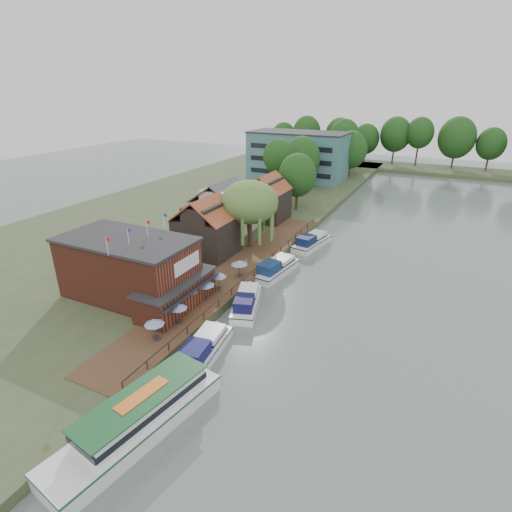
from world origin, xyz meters
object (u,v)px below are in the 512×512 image
at_px(willow, 250,215).
at_px(swan, 175,371).
at_px(hotel_block, 298,155).
at_px(umbrella_1, 179,314).
at_px(pub, 143,271).
at_px(cottage_a, 206,226).
at_px(cruiser_0, 204,346).
at_px(umbrella_3, 205,290).
at_px(cottage_c, 267,197).
at_px(cottage_b, 224,207).
at_px(cruiser_3, 312,240).
at_px(umbrella_0, 155,330).
at_px(cruiser_1, 246,299).
at_px(cruiser_2, 276,266).
at_px(umbrella_5, 239,269).
at_px(tour_boat, 137,416).
at_px(umbrella_4, 219,281).
at_px(umbrella_2, 189,297).

height_order(willow, swan, willow).
height_order(hotel_block, umbrella_1, hotel_block).
distance_m(pub, cottage_a, 15.05).
bearing_deg(cruiser_0, umbrella_3, 114.08).
bearing_deg(cottage_c, cottage_a, -93.01).
relative_size(cottage_b, swan, 21.82).
xyz_separation_m(cruiser_3, swan, (-0.98, -34.99, -0.97)).
height_order(umbrella_0, cruiser_1, umbrella_0).
bearing_deg(cruiser_1, cruiser_3, 69.85).
relative_size(cottage_b, cruiser_2, 0.97).
distance_m(cottage_c, umbrella_1, 37.51).
xyz_separation_m(umbrella_1, umbrella_5, (0.41, 12.51, 0.00)).
xyz_separation_m(pub, cottage_a, (-1.00, 15.00, 0.60)).
bearing_deg(tour_boat, umbrella_5, 110.38).
bearing_deg(cottage_c, cruiser_3, -32.82).
relative_size(cruiser_0, swan, 21.78).
bearing_deg(hotel_block, umbrella_5, -76.04).
height_order(cruiser_1, cruiser_3, cruiser_3).
distance_m(pub, cruiser_3, 29.22).
relative_size(cottage_c, cruiser_3, 0.87).
height_order(cottage_a, umbrella_5, cottage_a).
height_order(cottage_a, umbrella_0, cottage_a).
distance_m(umbrella_4, cruiser_2, 10.05).
bearing_deg(hotel_block, umbrella_3, -78.05).
distance_m(umbrella_1, swan, 6.83).
distance_m(umbrella_3, tour_boat, 18.70).
bearing_deg(cruiser_2, cruiser_0, -79.47).
bearing_deg(umbrella_1, umbrella_5, 88.11).
bearing_deg(swan, cruiser_0, 73.11).
distance_m(cottage_b, umbrella_0, 33.09).
distance_m(umbrella_5, swan, 18.38).
bearing_deg(willow, tour_boat, -76.42).
bearing_deg(umbrella_5, umbrella_1, -91.89).
relative_size(cruiser_2, tour_boat, 0.68).
distance_m(umbrella_1, umbrella_5, 12.52).
bearing_deg(umbrella_3, cottage_b, 115.21).
relative_size(pub, hotel_block, 0.79).
distance_m(pub, umbrella_3, 7.42).
distance_m(cottage_c, cruiser_3, 14.02).
distance_m(cottage_a, cruiser_0, 23.83).
xyz_separation_m(pub, umbrella_2, (5.71, 0.72, -2.36)).
bearing_deg(umbrella_2, umbrella_4, 78.39).
bearing_deg(cruiser_0, umbrella_0, -173.24).
distance_m(cottage_a, umbrella_5, 10.20).
xyz_separation_m(umbrella_3, swan, (3.87, -11.11, -2.07)).
xyz_separation_m(cottage_b, umbrella_1, (10.81, -27.77, -2.96)).
bearing_deg(cruiser_0, hotel_block, 96.62).
relative_size(umbrella_5, tour_boat, 0.16).
bearing_deg(cottage_c, pub, -90.00).
xyz_separation_m(willow, umbrella_5, (3.72, -10.25, -3.93)).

